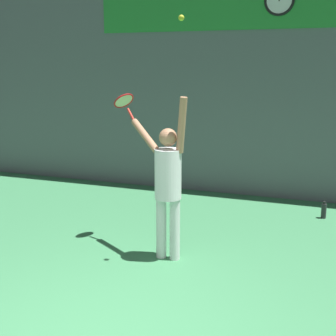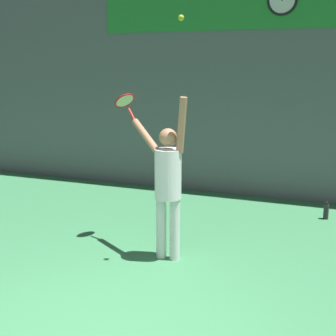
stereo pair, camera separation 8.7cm
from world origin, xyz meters
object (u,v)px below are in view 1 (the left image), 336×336
Objects in this scene: tennis_player at (168,179)px; tennis_ball at (181,18)px; scoreboard_clock at (279,0)px; water_bottle at (324,211)px; tennis_racket at (124,102)px.

tennis_ball is at bearing -30.10° from tennis_player.
scoreboard_clock reaches higher than tennis_player.
scoreboard_clock reaches higher than tennis_ball.
tennis_player reaches higher than water_bottle.
tennis_ball is (1.02, -0.61, 1.01)m from tennis_racket.
tennis_ball is at bearing -122.97° from water_bottle.
tennis_player is at bearing -127.63° from water_bottle.
tennis_racket is (-1.64, -2.80, -1.58)m from scoreboard_clock.
tennis_ball reaches higher than tennis_player.
tennis_ball is (-0.62, -3.41, -0.57)m from scoreboard_clock.
tennis_racket is (-0.81, 0.49, 0.90)m from tennis_player.
tennis_ball is at bearing -31.09° from tennis_racket.
scoreboard_clock is 0.25× the size of tennis_player.
tennis_ball is at bearing -100.34° from scoreboard_clock.
scoreboard_clock is at bearing 75.78° from tennis_player.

